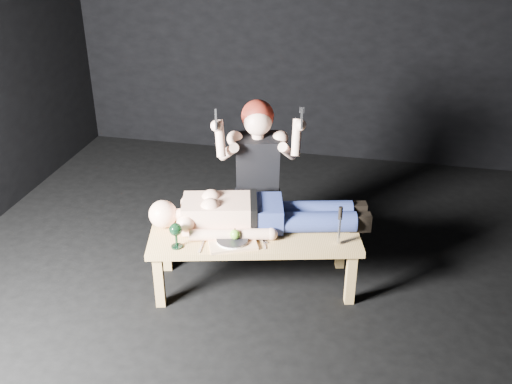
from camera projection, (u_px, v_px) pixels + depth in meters
ground at (260, 285)px, 4.33m from camera, size 5.00×5.00×0.00m
back_wall at (312, 15)px, 5.81m from camera, size 5.00×0.00×5.00m
table at (255, 259)px, 4.23m from camera, size 1.57×0.88×0.45m
lying_man at (260, 210)px, 4.16m from camera, size 1.52×0.77×0.26m
kneeling_woman at (257, 174)px, 4.49m from camera, size 0.87×0.94×1.33m
serving_tray at (232, 242)px, 4.00m from camera, size 0.39×0.34×0.02m
plate at (232, 240)px, 3.99m from camera, size 0.28×0.28×0.02m
apple at (235, 234)px, 3.97m from camera, size 0.07×0.07×0.07m
goblet at (176, 236)px, 3.92m from camera, size 0.11×0.11×0.18m
fork_flat at (202, 246)px, 3.96m from camera, size 0.03×0.16×0.01m
knife_flat at (264, 243)px, 4.00m from camera, size 0.06×0.15×0.01m
spoon_flat at (259, 239)px, 4.05m from camera, size 0.15×0.09×0.01m
carving_knife at (340, 226)px, 3.93m from camera, size 0.05×0.05×0.29m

